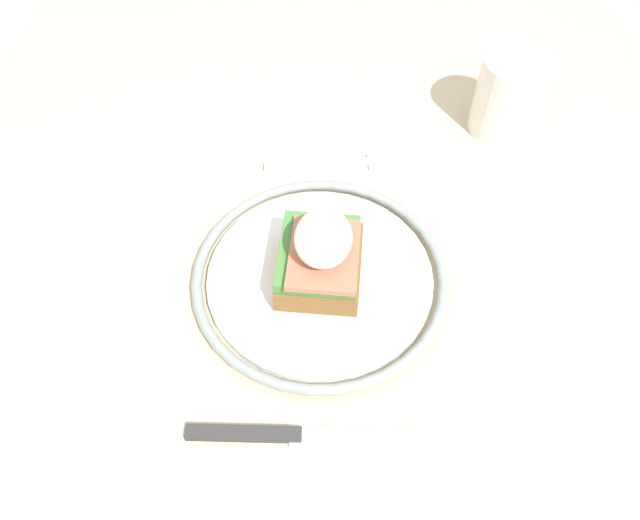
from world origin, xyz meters
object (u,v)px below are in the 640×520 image
Objects in this scene: knife at (285,435)px; cup at (509,94)px; plate at (320,277)px; fork at (341,163)px; sandwich at (321,253)px.

cup is at bearing 152.45° from knife.
plate is 2.64× the size of cup.
plate is 1.26× the size of knife.
cup is at bearing 113.46° from fork.
fork is 1.65× the size of cup.
knife is (0.15, -0.02, -0.05)m from sandwich.
sandwich is (0.00, 0.00, 0.04)m from plate.
fork is at bearing 176.80° from plate.
cup is at bearing 141.36° from plate.
knife is 2.09× the size of cup.
knife is at bearing -5.96° from sandwich.
plate is at bearing -38.64° from cup.
plate reaches higher than knife.
knife is at bearing -5.49° from plate.
cup reaches higher than knife.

